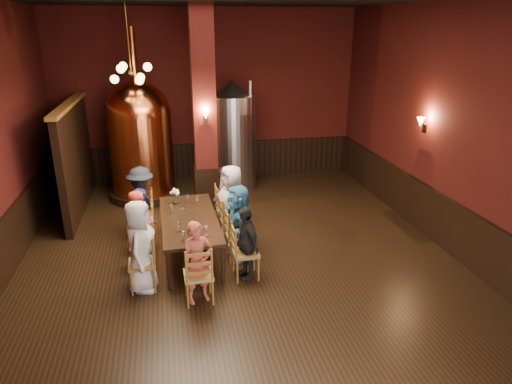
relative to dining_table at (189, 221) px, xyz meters
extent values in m
plane|color=black|center=(0.85, -0.40, -0.69)|extent=(10.00, 10.00, 0.00)
cube|color=#45100E|center=(0.85, 4.60, 1.56)|extent=(8.00, 0.02, 4.50)
cube|color=#45100E|center=(0.85, -5.40, 1.56)|extent=(8.00, 0.02, 4.50)
cube|color=#45100E|center=(4.85, -0.40, 1.56)|extent=(0.02, 10.00, 4.50)
cube|color=black|center=(4.81, -0.40, -0.19)|extent=(0.08, 9.90, 1.00)
cube|color=black|center=(0.85, 4.56, -0.19)|extent=(7.90, 0.08, 1.00)
cube|color=black|center=(-3.11, -0.40, -0.19)|extent=(0.08, 9.90, 1.00)
cube|color=#45100E|center=(0.55, 2.40, 1.56)|extent=(0.58, 0.58, 4.50)
cube|color=black|center=(-2.35, 2.80, 0.51)|extent=(0.22, 3.50, 2.40)
cube|color=black|center=(0.00, 0.00, 0.03)|extent=(1.05, 2.42, 0.06)
cylinder|color=black|center=(-0.41, -1.15, -0.34)|extent=(0.07, 0.07, 0.69)
cylinder|color=black|center=(0.47, -1.13, -0.34)|extent=(0.07, 0.07, 0.69)
cylinder|color=black|center=(-0.47, 1.13, -0.34)|extent=(0.07, 0.07, 0.69)
cylinder|color=black|center=(0.41, 1.15, -0.34)|extent=(0.07, 0.07, 0.69)
imported|color=silver|center=(-0.83, -1.02, 0.08)|extent=(0.62, 0.83, 1.53)
imported|color=red|center=(-0.84, -0.35, 0.05)|extent=(0.48, 0.61, 1.47)
imported|color=navy|center=(-0.86, 0.31, -0.05)|extent=(0.50, 0.68, 1.27)
imported|color=black|center=(-0.87, 0.98, 0.05)|extent=(0.84, 1.08, 1.47)
imported|color=black|center=(0.87, -0.98, -0.04)|extent=(0.55, 0.82, 1.29)
imported|color=teal|center=(0.86, -0.31, 0.03)|extent=(0.52, 1.35, 1.43)
imported|color=beige|center=(0.84, 0.35, 0.11)|extent=(0.75, 0.91, 1.59)
imported|color=#211D3B|center=(0.83, 1.02, -0.01)|extent=(0.42, 0.70, 1.36)
imported|color=#AA4938|center=(0.03, -1.55, -0.02)|extent=(0.56, 0.45, 1.33)
cylinder|color=black|center=(-0.92, 3.33, -0.59)|extent=(1.71, 1.71, 0.19)
cylinder|color=orange|center=(-0.92, 3.33, 0.45)|extent=(1.75, 1.75, 1.90)
sphere|color=orange|center=(-0.92, 3.33, 1.40)|extent=(1.52, 1.52, 1.52)
cylinder|color=orange|center=(-0.92, 3.33, 2.73)|extent=(0.15, 0.15, 1.23)
cylinder|color=#B2B2B7|center=(1.35, 3.53, 0.53)|extent=(1.49, 1.49, 2.43)
cone|color=#B2B2B7|center=(1.35, 3.53, 1.94)|extent=(1.17, 1.17, 0.39)
cylinder|color=#B2B2B7|center=(1.74, 3.14, 0.77)|extent=(0.08, 0.08, 2.72)
cylinder|color=white|center=(-0.22, 0.74, 0.15)|extent=(0.09, 0.09, 0.17)
camera|label=1|loc=(-0.30, -7.73, 3.36)|focal=32.00mm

